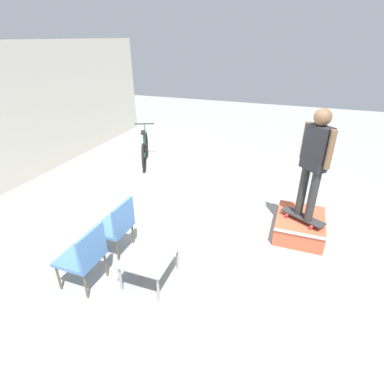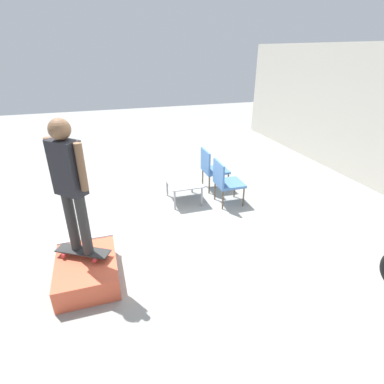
{
  "view_description": "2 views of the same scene",
  "coord_description": "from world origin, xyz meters",
  "px_view_note": "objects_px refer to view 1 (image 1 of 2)",
  "views": [
    {
      "loc": [
        -3.83,
        -0.99,
        3.07
      ],
      "look_at": [
        0.34,
        0.54,
        0.74
      ],
      "focal_mm": 28.0,
      "sensor_mm": 36.0,
      "label": 1
    },
    {
      "loc": [
        4.32,
        -0.87,
        2.86
      ],
      "look_at": [
        0.01,
        0.5,
        0.69
      ],
      "focal_mm": 28.0,
      "sensor_mm": 36.0,
      "label": 2
    }
  ],
  "objects_px": {
    "skate_ramp_box": "(299,225)",
    "patio_chair_right": "(116,224)",
    "bicycle": "(145,150)",
    "patio_chair_left": "(85,255)",
    "skateboard_on_ramp": "(303,217)",
    "person_skater": "(315,157)",
    "coffee_table": "(149,258)"
  },
  "relations": [
    {
      "from": "person_skater",
      "to": "patio_chair_right",
      "type": "distance_m",
      "value": 3.16
    },
    {
      "from": "patio_chair_left",
      "to": "skate_ramp_box",
      "type": "bearing_deg",
      "value": 130.99
    },
    {
      "from": "patio_chair_right",
      "to": "bicycle",
      "type": "distance_m",
      "value": 3.77
    },
    {
      "from": "skate_ramp_box",
      "to": "person_skater",
      "type": "distance_m",
      "value": 1.3
    },
    {
      "from": "patio_chair_right",
      "to": "coffee_table",
      "type": "bearing_deg",
      "value": 64.63
    },
    {
      "from": "skate_ramp_box",
      "to": "patio_chair_left",
      "type": "distance_m",
      "value": 3.51
    },
    {
      "from": "skateboard_on_ramp",
      "to": "coffee_table",
      "type": "xyz_separation_m",
      "value": [
        -1.77,
        1.93,
        -0.03
      ]
    },
    {
      "from": "patio_chair_left",
      "to": "bicycle",
      "type": "distance_m",
      "value": 4.48
    },
    {
      "from": "skateboard_on_ramp",
      "to": "person_skater",
      "type": "distance_m",
      "value": 1.06
    },
    {
      "from": "patio_chair_left",
      "to": "bicycle",
      "type": "bearing_deg",
      "value": -161.37
    },
    {
      "from": "skate_ramp_box",
      "to": "patio_chair_left",
      "type": "relative_size",
      "value": 1.17
    },
    {
      "from": "coffee_table",
      "to": "bicycle",
      "type": "bearing_deg",
      "value": 28.79
    },
    {
      "from": "coffee_table",
      "to": "patio_chair_right",
      "type": "height_order",
      "value": "patio_chair_right"
    },
    {
      "from": "skate_ramp_box",
      "to": "patio_chair_right",
      "type": "relative_size",
      "value": 1.17
    },
    {
      "from": "skateboard_on_ramp",
      "to": "bicycle",
      "type": "xyz_separation_m",
      "value": [
        2.11,
        4.06,
        -0.03
      ]
    },
    {
      "from": "skate_ramp_box",
      "to": "skateboard_on_ramp",
      "type": "relative_size",
      "value": 1.44
    },
    {
      "from": "person_skater",
      "to": "coffee_table",
      "type": "distance_m",
      "value": 2.84
    },
    {
      "from": "person_skater",
      "to": "coffee_table",
      "type": "xyz_separation_m",
      "value": [
        -1.77,
        1.93,
        -1.09
      ]
    },
    {
      "from": "coffee_table",
      "to": "bicycle",
      "type": "xyz_separation_m",
      "value": [
        3.88,
        2.13,
        0.0
      ]
    },
    {
      "from": "skateboard_on_ramp",
      "to": "person_skater",
      "type": "bearing_deg",
      "value": -59.51
    },
    {
      "from": "person_skater",
      "to": "patio_chair_right",
      "type": "height_order",
      "value": "person_skater"
    },
    {
      "from": "coffee_table",
      "to": "skate_ramp_box",
      "type": "bearing_deg",
      "value": -45.44
    },
    {
      "from": "skate_ramp_box",
      "to": "coffee_table",
      "type": "distance_m",
      "value": 2.69
    },
    {
      "from": "skate_ramp_box",
      "to": "patio_chair_right",
      "type": "distance_m",
      "value": 3.08
    },
    {
      "from": "coffee_table",
      "to": "patio_chair_left",
      "type": "relative_size",
      "value": 0.82
    },
    {
      "from": "bicycle",
      "to": "patio_chair_left",
      "type": "bearing_deg",
      "value": 173.41
    },
    {
      "from": "skate_ramp_box",
      "to": "bicycle",
      "type": "relative_size",
      "value": 0.67
    },
    {
      "from": "skateboard_on_ramp",
      "to": "person_skater",
      "type": "xyz_separation_m",
      "value": [
        0.0,
        0.0,
        1.06
      ]
    },
    {
      "from": "coffee_table",
      "to": "patio_chair_left",
      "type": "height_order",
      "value": "patio_chair_left"
    },
    {
      "from": "bicycle",
      "to": "skate_ramp_box",
      "type": "bearing_deg",
      "value": -140.91
    },
    {
      "from": "skateboard_on_ramp",
      "to": "patio_chair_right",
      "type": "xyz_separation_m",
      "value": [
        -1.4,
        2.68,
        0.11
      ]
    },
    {
      "from": "person_skater",
      "to": "bicycle",
      "type": "bearing_deg",
      "value": 17.33
    }
  ]
}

